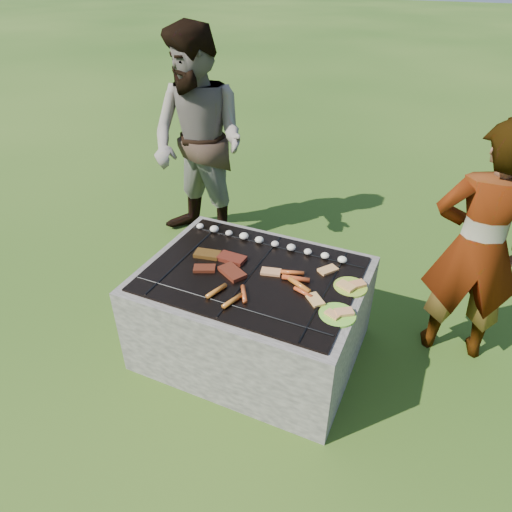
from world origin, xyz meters
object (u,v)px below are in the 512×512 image
at_px(fire_pit, 253,315).
at_px(cook, 478,248).
at_px(bystander, 199,144).
at_px(plate_near, 338,314).
at_px(plate_far, 351,286).

distance_m(fire_pit, cook, 1.39).
xyz_separation_m(fire_pit, bystander, (-0.98, 1.09, 0.62)).
bearing_deg(bystander, cook, -1.82).
bearing_deg(bystander, plate_near, -26.91).
distance_m(fire_pit, bystander, 1.59).
bearing_deg(plate_far, bystander, 147.71).
bearing_deg(plate_far, fire_pit, -168.95).
relative_size(plate_far, cook, 0.15).
distance_m(cook, bystander, 2.22).
xyz_separation_m(fire_pit, cook, (1.17, 0.56, 0.48)).
xyz_separation_m(plate_far, cook, (0.61, 0.45, 0.15)).
xyz_separation_m(plate_far, plate_near, (0.00, -0.26, -0.00)).
bearing_deg(cook, bystander, -23.46).
height_order(cook, bystander, bystander).
relative_size(fire_pit, cook, 0.85).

